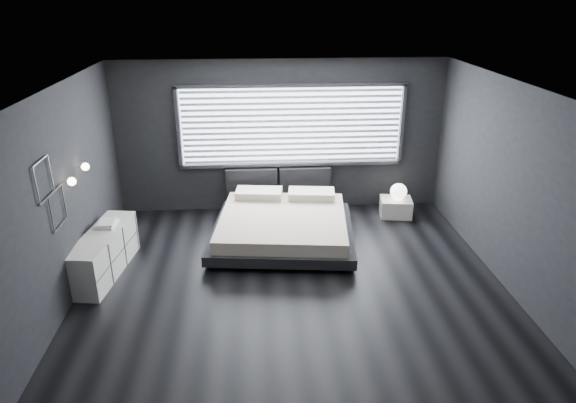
{
  "coord_description": "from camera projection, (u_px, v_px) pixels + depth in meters",
  "views": [
    {
      "loc": [
        -0.52,
        -6.39,
        3.92
      ],
      "look_at": [
        0.0,
        0.85,
        0.9
      ],
      "focal_mm": 32.0,
      "sensor_mm": 36.0,
      "label": 1
    }
  ],
  "objects": [
    {
      "name": "room",
      "position": [
        293.0,
        191.0,
        6.89
      ],
      "size": [
        6.04,
        6.0,
        2.8
      ],
      "color": "black",
      "rests_on": "ground"
    },
    {
      "name": "dresser",
      "position": [
        104.0,
        253.0,
        7.53
      ],
      "size": [
        0.68,
        1.67,
        0.65
      ],
      "color": "silver",
      "rests_on": "ground"
    },
    {
      "name": "headboard",
      "position": [
        278.0,
        181.0,
        9.63
      ],
      "size": [
        1.96,
        0.16,
        0.52
      ],
      "color": "black",
      "rests_on": "ground"
    },
    {
      "name": "nightstand",
      "position": [
        396.0,
        207.0,
        9.52
      ],
      "size": [
        0.63,
        0.55,
        0.33
      ],
      "primitive_type": "cube",
      "rotation": [
        0.0,
        0.0,
        -0.15
      ],
      "color": "silver",
      "rests_on": "ground"
    },
    {
      "name": "wall_art_upper",
      "position": [
        44.0,
        179.0,
        6.01
      ],
      "size": [
        0.01,
        0.48,
        0.48
      ],
      "color": "#47474C",
      "rests_on": "ground"
    },
    {
      "name": "wall_art_lower",
      "position": [
        58.0,
        208.0,
        6.42
      ],
      "size": [
        0.01,
        0.48,
        0.48
      ],
      "color": "#47474C",
      "rests_on": "ground"
    },
    {
      "name": "bed",
      "position": [
        283.0,
        225.0,
        8.55
      ],
      "size": [
        2.53,
        2.44,
        0.6
      ],
      "color": "black",
      "rests_on": "ground"
    },
    {
      "name": "sconce_far",
      "position": [
        85.0,
        167.0,
        7.22
      ],
      "size": [
        0.18,
        0.11,
        0.11
      ],
      "color": "silver",
      "rests_on": "ground"
    },
    {
      "name": "book_stack",
      "position": [
        107.0,
        223.0,
        7.64
      ],
      "size": [
        0.3,
        0.38,
        0.07
      ],
      "color": "silver",
      "rests_on": "dresser"
    },
    {
      "name": "window",
      "position": [
        292.0,
        126.0,
        9.3
      ],
      "size": [
        4.14,
        0.09,
        1.52
      ],
      "color": "white",
      "rests_on": "ground"
    },
    {
      "name": "sconce_near",
      "position": [
        72.0,
        181.0,
        6.67
      ],
      "size": [
        0.18,
        0.11,
        0.11
      ],
      "color": "silver",
      "rests_on": "ground"
    },
    {
      "name": "orb_lamp",
      "position": [
        399.0,
        192.0,
        9.39
      ],
      "size": [
        0.3,
        0.3,
        0.3
      ],
      "primitive_type": "sphere",
      "color": "white",
      "rests_on": "nightstand"
    }
  ]
}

